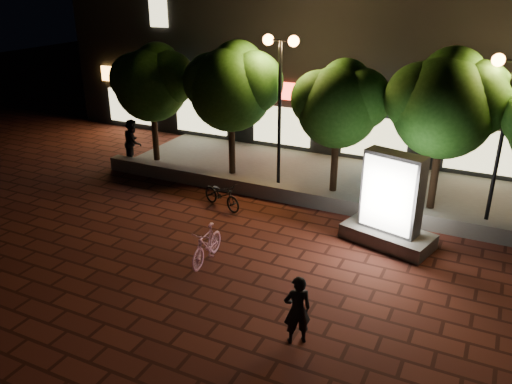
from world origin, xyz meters
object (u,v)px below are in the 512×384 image
Objects in this scene: scooter_pink at (207,245)px; tree_far_left at (153,80)px; tree_mid at (340,102)px; scooter_parked at (222,195)px; street_lamp_left at (280,73)px; ad_kiosk at (391,208)px; tree_left at (233,84)px; tree_right at (447,101)px; pedestrian at (133,142)px; street_lamp_right at (509,97)px; rider at (297,310)px.

tree_far_left is at bearing 130.30° from scooter_pink.
scooter_parked is at bearing -135.54° from tree_mid.
ad_kiosk is (4.55, -2.67, -2.94)m from street_lamp_left.
ad_kiosk is (6.49, -2.94, -2.36)m from tree_left.
tree_right is at bearing 0.00° from tree_far_left.
tree_right is (3.31, 0.00, 0.35)m from tree_mid.
tree_right is 3.93m from ad_kiosk.
street_lamp_left is at bearing -177.19° from tree_right.
street_lamp_right is at bearing -113.89° from pedestrian.
tree_mid reaches higher than scooter_pink.
tree_right is 3.07× the size of scooter_pink.
tree_far_left reaches higher than pedestrian.
ad_kiosk reaches higher than scooter_parked.
tree_far_left is 1.70× the size of ad_kiosk.
ad_kiosk is at bearing -49.61° from tree_mid.
tree_left is 0.94× the size of street_lamp_left.
scooter_parked is 5.46m from pedestrian.
tree_right is at bearing -112.15° from pedestrian.
tree_left is at bearing 172.30° from street_lamp_left.
street_lamp_right reaches higher than tree_far_left.
tree_far_left reaches higher than scooter_parked.
street_lamp_left is 6.70m from pedestrian.
tree_mid is at bearing -24.73° from scooter_parked.
tree_far_left is 7.50m from tree_mid.
street_lamp_left is (-5.36, -0.26, 0.46)m from tree_right.
street_lamp_left is (5.45, -0.26, 0.74)m from tree_far_left.
tree_left is 0.98× the size of street_lamp_right.
street_lamp_left reaches higher than scooter_parked.
pedestrian is (-11.30, -0.91, -2.57)m from tree_right.
scooter_pink is (-1.58, -6.06, -2.72)m from tree_mid.
pedestrian is (-0.50, -0.91, -2.30)m from tree_far_left.
tree_mid reaches higher than pedestrian.
street_lamp_right is at bearing 37.62° from scooter_pink.
ad_kiosk is 5.20m from rider.
rider is at bearing -54.47° from tree_left.
tree_right is 1.86× the size of ad_kiosk.
tree_mid is at bearing -0.00° from tree_left.
street_lamp_left is at bearing -172.69° from tree_mid.
tree_right is at bearing -44.47° from scooter_parked.
tree_right is at bearing -136.09° from rider.
ad_kiosk reaches higher than scooter_pink.
ad_kiosk is at bearing -24.33° from tree_left.
tree_far_left is 10.81m from tree_right.
pedestrian is (-12.94, -0.64, -2.90)m from street_lamp_right.
tree_far_left is at bearing 163.63° from ad_kiosk.
ad_kiosk reaches higher than rider.
scooter_parked is (-1.35, 3.20, -0.05)m from scooter_pink.
tree_far_left is 0.91× the size of tree_right.
tree_right reaches higher than pedestrian.
tree_far_left is 0.93× the size of street_lamp_right.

